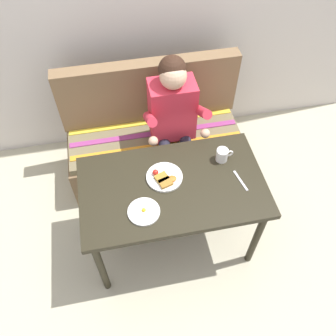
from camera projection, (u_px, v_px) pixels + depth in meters
name	position (u px, v px, depth m)	size (l,w,h in m)	color
ground_plane	(172.00, 237.00, 2.87)	(8.00, 8.00, 0.00)	#B6B094
back_wall	(138.00, 1.00, 2.61)	(4.40, 0.10, 2.60)	beige
table	(172.00, 192.00, 2.36)	(1.20, 0.70, 0.73)	black
couch	(154.00, 141.00, 3.07)	(1.44, 0.56, 1.00)	brown
person	(174.00, 118.00, 2.66)	(0.45, 0.61, 1.21)	#CD2D3F
plate_breakfast	(164.00, 177.00, 2.32)	(0.24, 0.24, 0.05)	white
plate_eggs	(144.00, 211.00, 2.17)	(0.20, 0.20, 0.04)	white
coffee_mug	(222.00, 155.00, 2.39)	(0.12, 0.08, 0.09)	white
fork	(241.00, 181.00, 2.32)	(0.01, 0.17, 0.01)	silver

